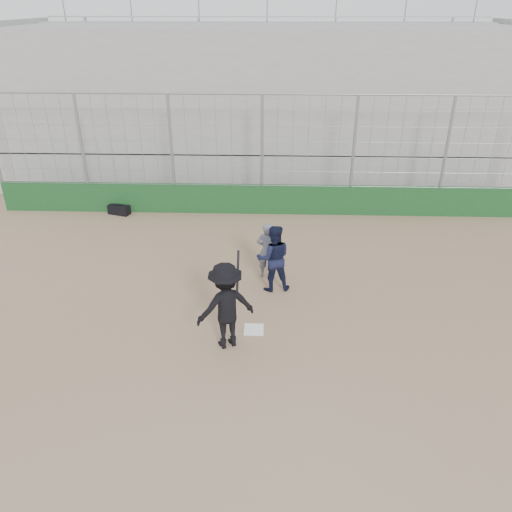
{
  "coord_description": "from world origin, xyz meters",
  "views": [
    {
      "loc": [
        0.38,
        -9.21,
        6.56
      ],
      "look_at": [
        0.0,
        1.4,
        1.15
      ],
      "focal_mm": 35.0,
      "sensor_mm": 36.0,
      "label": 1
    }
  ],
  "objects_px": {
    "batter_at_plate": "(226,306)",
    "catcher_crouched": "(273,269)",
    "equipment_bag": "(119,210)",
    "umpire": "(267,253)"
  },
  "relations": [
    {
      "from": "batter_at_plate",
      "to": "catcher_crouched",
      "type": "distance_m",
      "value": 2.54
    },
    {
      "from": "catcher_crouched",
      "to": "batter_at_plate",
      "type": "bearing_deg",
      "value": -112.96
    },
    {
      "from": "catcher_crouched",
      "to": "equipment_bag",
      "type": "bearing_deg",
      "value": 137.43
    },
    {
      "from": "umpire",
      "to": "equipment_bag",
      "type": "bearing_deg",
      "value": -31.29
    },
    {
      "from": "catcher_crouched",
      "to": "equipment_bag",
      "type": "height_order",
      "value": "catcher_crouched"
    },
    {
      "from": "batter_at_plate",
      "to": "equipment_bag",
      "type": "xyz_separation_m",
      "value": [
        -4.37,
        7.23,
        -0.81
      ]
    },
    {
      "from": "batter_at_plate",
      "to": "catcher_crouched",
      "type": "height_order",
      "value": "batter_at_plate"
    },
    {
      "from": "catcher_crouched",
      "to": "equipment_bag",
      "type": "distance_m",
      "value": 7.28
    },
    {
      "from": "catcher_crouched",
      "to": "equipment_bag",
      "type": "relative_size",
      "value": 1.49
    },
    {
      "from": "batter_at_plate",
      "to": "catcher_crouched",
      "type": "relative_size",
      "value": 1.73
    }
  ]
}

